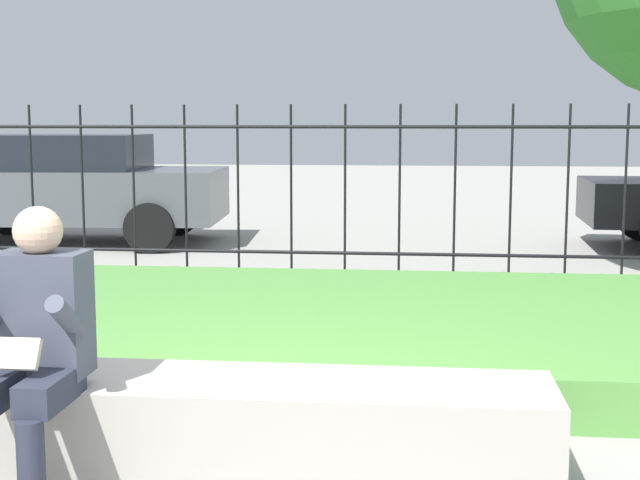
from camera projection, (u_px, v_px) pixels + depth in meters
ground_plane at (263, 477)px, 4.07m from camera, size 60.00×60.00×0.00m
stone_bench at (263, 434)px, 4.04m from camera, size 2.62×0.59×0.46m
person_seated_reader at (33, 343)px, 3.75m from camera, size 0.42×0.73×1.26m
grass_berm at (319, 327)px, 6.40m from camera, size 9.82×3.36×0.29m
iron_fence at (345, 194)px, 8.53m from camera, size 7.82×0.03×1.78m
car_parked_left at (70, 186)px, 11.91m from camera, size 4.09×2.22×1.45m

